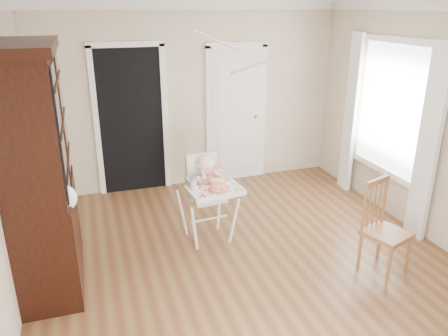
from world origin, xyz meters
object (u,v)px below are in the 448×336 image
object	(u,v)px
sippy_cup	(193,183)
china_cabinet	(39,171)
high_chair	(207,189)
cake	(219,185)
dining_chair	(384,230)

from	to	relation	value
sippy_cup	china_cabinet	distance (m)	1.57
high_chair	cake	size ratio (longest dim) A/B	4.19
sippy_cup	dining_chair	distance (m)	2.07
china_cabinet	dining_chair	xyz separation A→B (m)	(3.28, -0.88, -0.72)
high_chair	cake	xyz separation A→B (m)	(0.06, -0.24, 0.14)
china_cabinet	dining_chair	size ratio (longest dim) A/B	2.38
cake	dining_chair	size ratio (longest dim) A/B	0.25
high_chair	cake	world-z (taller)	high_chair
china_cabinet	dining_chair	distance (m)	3.47
sippy_cup	china_cabinet	world-z (taller)	china_cabinet
sippy_cup	china_cabinet	size ratio (longest dim) A/B	0.08
sippy_cup	cake	bearing A→B (deg)	-20.69
cake	china_cabinet	world-z (taller)	china_cabinet
china_cabinet	sippy_cup	bearing A→B (deg)	5.68
cake	dining_chair	bearing A→B (deg)	-31.95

